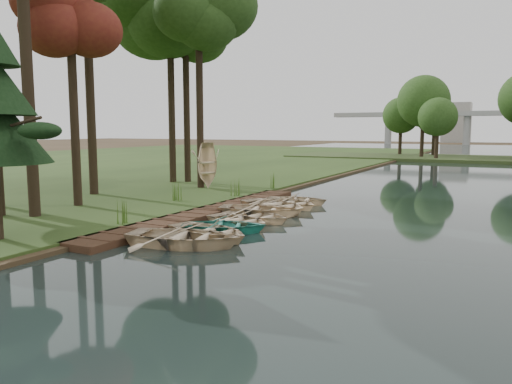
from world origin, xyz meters
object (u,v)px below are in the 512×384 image
at_px(rowboat_0, 184,235).
at_px(rowboat_1, 209,229).
at_px(stored_rowboat, 207,184).
at_px(rowboat_2, 224,224).
at_px(boardwalk, 207,213).

xyz_separation_m(rowboat_0, rowboat_1, (0.12, 1.38, -0.05)).
bearing_deg(stored_rowboat, rowboat_2, -118.12).
bearing_deg(rowboat_1, stored_rowboat, 47.08).
bearing_deg(rowboat_1, rowboat_0, -170.86).
xyz_separation_m(rowboat_0, rowboat_2, (0.03, 2.60, -0.08)).
height_order(rowboat_0, stored_rowboat, stored_rowboat).
distance_m(rowboat_1, rowboat_2, 1.23).
relative_size(rowboat_0, stored_rowboat, 1.38).
xyz_separation_m(boardwalk, rowboat_0, (2.71, -5.67, 0.31)).
distance_m(rowboat_2, stored_rowboat, 12.57).
bearing_deg(boardwalk, stored_rowboat, 122.83).
bearing_deg(rowboat_0, rowboat_1, -17.28).
distance_m(rowboat_0, rowboat_1, 1.38).
height_order(boardwalk, rowboat_0, rowboat_0).
bearing_deg(stored_rowboat, rowboat_1, -120.84).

